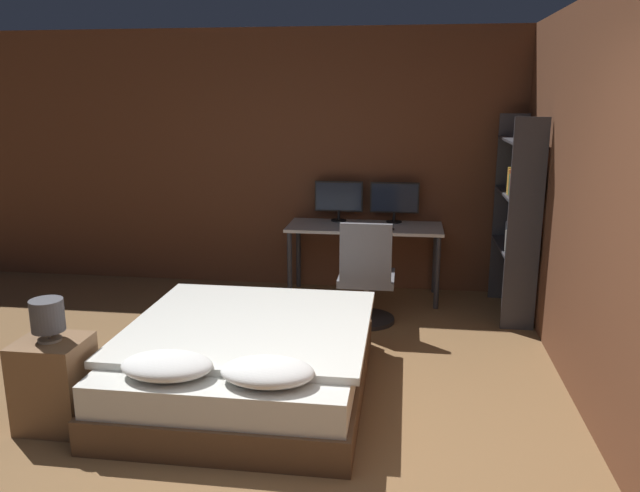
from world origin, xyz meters
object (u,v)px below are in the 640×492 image
at_px(nightstand, 55,383).
at_px(keyboard, 363,229).
at_px(bedside_lamp, 47,316).
at_px(computer_mouse, 391,229).
at_px(bookshelf, 519,208).
at_px(monitor_right, 395,199).
at_px(office_chair, 366,283).
at_px(desk, 365,234).
at_px(monitor_left, 339,198).
at_px(bed, 247,360).

xyz_separation_m(nightstand, keyboard, (1.74, 2.62, 0.48)).
bearing_deg(bedside_lamp, nightstand, 26.57).
bearing_deg(keyboard, nightstand, -123.52).
bearing_deg(bedside_lamp, computer_mouse, 52.62).
distance_m(keyboard, bookshelf, 1.45).
bearing_deg(computer_mouse, monitor_right, 87.03).
relative_size(keyboard, office_chair, 0.36).
distance_m(desk, bookshelf, 1.51).
height_order(monitor_left, office_chair, monitor_left).
relative_size(computer_mouse, office_chair, 0.07).
height_order(computer_mouse, office_chair, office_chair).
bearing_deg(bed, monitor_right, 68.70).
relative_size(monitor_left, bookshelf, 0.27).
height_order(monitor_left, monitor_right, same).
relative_size(nightstand, desk, 0.37).
relative_size(nightstand, computer_mouse, 8.18).
relative_size(monitor_right, computer_mouse, 7.11).
bearing_deg(nightstand, computer_mouse, 52.62).
bearing_deg(nightstand, monitor_right, 56.26).
height_order(nightstand, computer_mouse, computer_mouse).
xyz_separation_m(monitor_right, keyboard, (-0.29, -0.41, -0.23)).
bearing_deg(nightstand, office_chair, 48.63).
bearing_deg(desk, keyboard, -90.00).
distance_m(nightstand, monitor_right, 3.71).
height_order(bedside_lamp, desk, bedside_lamp).
distance_m(nightstand, office_chair, 2.74).
relative_size(monitor_left, office_chair, 0.51).
height_order(keyboard, bookshelf, bookshelf).
bearing_deg(office_chair, computer_mouse, 71.19).
distance_m(desk, office_chair, 0.82).
distance_m(nightstand, keyboard, 3.18).
height_order(desk, keyboard, keyboard).
distance_m(desk, computer_mouse, 0.35).
relative_size(bed, monitor_right, 3.82).
height_order(monitor_right, office_chair, monitor_right).
height_order(desk, monitor_right, monitor_right).
relative_size(monitor_right, bookshelf, 0.27).
bearing_deg(office_chair, nightstand, -131.37).
bearing_deg(computer_mouse, keyboard, 180.00).
bearing_deg(computer_mouse, nightstand, -127.38).
relative_size(nightstand, monitor_right, 1.15).
height_order(computer_mouse, bookshelf, bookshelf).
bearing_deg(bedside_lamp, monitor_left, 64.43).
bearing_deg(nightstand, bedside_lamp, -153.43).
bearing_deg(bed, office_chair, 63.23).
height_order(nightstand, desk, desk).
height_order(desk, bookshelf, bookshelf).
distance_m(bedside_lamp, computer_mouse, 3.30).
bearing_deg(desk, office_chair, -84.63).
bearing_deg(keyboard, computer_mouse, 0.00).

